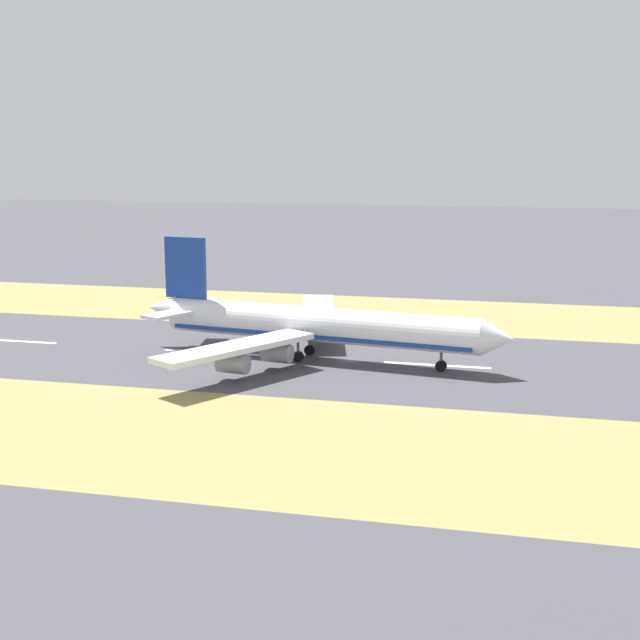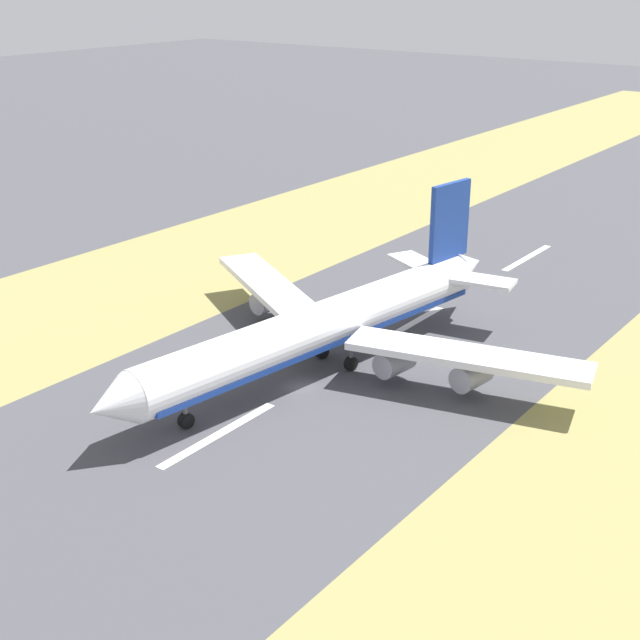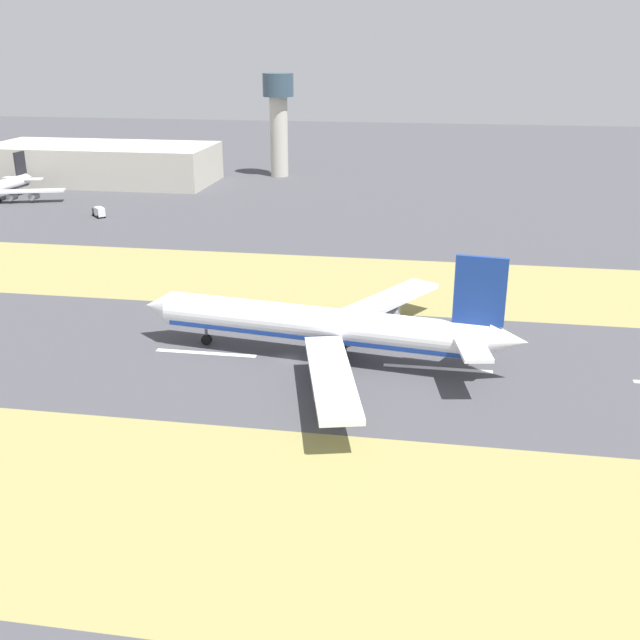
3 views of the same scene
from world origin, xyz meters
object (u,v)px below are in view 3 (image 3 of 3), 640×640
terminal_building (102,163)px  service_truck (99,212)px  control_tower (279,114)px  airplane_main_jet (331,327)px

terminal_building → service_truck: 63.42m
control_tower → service_truck: bearing=154.7°
control_tower → service_truck: 94.27m
terminal_building → control_tower: (24.64, -64.11, 17.27)m
airplane_main_jet → control_tower: size_ratio=1.70×
control_tower → airplane_main_jet: bearing=-165.1°
airplane_main_jet → control_tower: 187.65m
terminal_building → control_tower: 70.82m
terminal_building → control_tower: control_tower is taller
service_truck → terminal_building: bearing=23.3°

